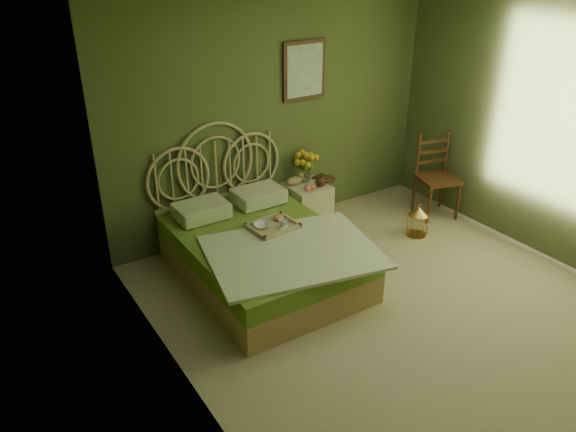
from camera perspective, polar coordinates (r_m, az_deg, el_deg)
floor at (r=5.26m, az=12.05°, el=-9.82°), size 4.50×4.50×0.00m
ceiling at (r=4.29m, az=15.49°, el=19.44°), size 4.50×4.50×0.00m
wall_back at (r=6.28m, az=-1.25°, el=10.22°), size 4.00×0.00×4.00m
wall_left at (r=3.57m, az=-9.71°, el=-3.50°), size 0.00×4.50×4.50m
wall_right at (r=6.16m, az=26.90°, el=7.00°), size 0.00×4.50×4.50m
wall_art at (r=6.33m, az=1.66°, el=14.56°), size 0.54×0.04×0.64m
bed at (r=5.55m, az=-2.77°, el=-3.43°), size 1.72×2.17×1.34m
nightstand at (r=6.55m, az=1.94°, el=1.97°), size 0.46×0.46×0.93m
chair at (r=6.95m, az=14.56°, el=4.51°), size 0.55×0.55×1.00m
birdcage at (r=6.52m, az=13.04°, el=-0.56°), size 0.23×0.23×0.35m
book_lower at (r=6.58m, az=3.19°, el=3.63°), size 0.23×0.27×0.02m
book_upper at (r=6.57m, az=3.20°, el=3.78°), size 0.25×0.27×0.02m
cereal_bowl at (r=5.47m, az=-2.70°, el=-0.99°), size 0.19×0.19×0.04m
coffee_cup at (r=5.46m, az=-0.49°, el=-0.76°), size 0.09×0.09×0.08m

